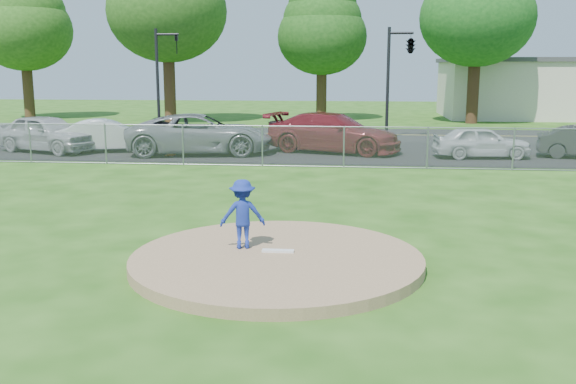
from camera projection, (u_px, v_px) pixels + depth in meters
name	position (u px, v px, depth m)	size (l,w,h in m)	color
ground	(313.00, 176.00, 21.64)	(120.00, 120.00, 0.00)	#1F4C10
pitchers_mound	(277.00, 260.00, 11.86)	(5.40, 5.40, 0.20)	#906F4F
pitching_rubber	(278.00, 251.00, 12.03)	(0.60, 0.15, 0.04)	white
chain_link_fence	(316.00, 147.00, 23.45)	(40.00, 0.06, 1.50)	gray
parking_lot	(323.00, 151.00, 27.98)	(50.00, 8.00, 0.01)	black
street	(330.00, 134.00, 35.31)	(60.00, 7.00, 0.01)	black
commercial_building	(556.00, 88.00, 46.93)	(16.40, 9.40, 4.30)	beige
tree_far_left	(23.00, 18.00, 45.00)	(6.72, 6.72, 10.74)	#3C2615
tree_center	(322.00, 25.00, 43.94)	(6.16, 6.16, 9.84)	#382514
tree_right	(478.00, 3.00, 40.74)	(7.28, 7.28, 11.63)	#362013
traffic_signal_left	(162.00, 72.00, 33.61)	(1.28, 0.20, 5.60)	black
traffic_signal_center	(408.00, 47.00, 32.07)	(1.42, 2.48, 5.60)	black
pitcher	(243.00, 214.00, 12.19)	(0.86, 0.49, 1.33)	navy
traffic_cone	(170.00, 147.00, 26.63)	(0.35, 0.35, 0.68)	#F5450C
parked_car_silver	(47.00, 133.00, 27.69)	(1.91, 4.74, 1.62)	#AFAFB4
parked_car_white	(107.00, 136.00, 27.83)	(1.47, 4.22, 1.39)	silver
parked_car_gray	(200.00, 134.00, 27.02)	(2.81, 6.10, 1.69)	gray
parked_car_darkred	(333.00, 133.00, 27.55)	(2.37, 5.83, 1.69)	maroon
parked_car_pearl	(481.00, 142.00, 25.88)	(1.54, 3.82, 1.30)	silver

